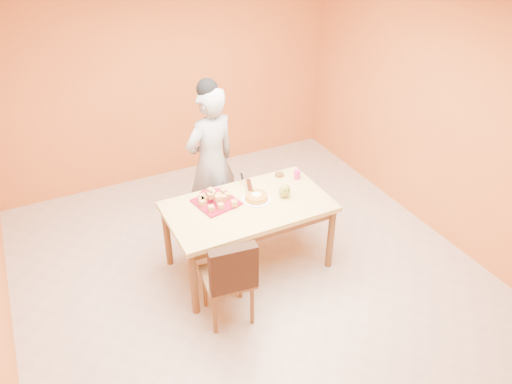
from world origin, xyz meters
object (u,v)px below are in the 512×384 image
checker_tin (279,175)px  pastry_platter (216,202)px  magenta_glass (297,175)px  dining_table (248,213)px  dining_chair (228,276)px  sponge_cake (256,197)px  egg_ornament (285,191)px  person (211,162)px  red_dinner_plate (212,195)px

checker_tin → pastry_platter: bearing=-167.1°
magenta_glass → checker_tin: 0.20m
dining_table → dining_chair: bearing=-129.8°
sponge_cake → checker_tin: (0.43, 0.31, -0.02)m
dining_chair → egg_ornament: (0.86, 0.53, 0.35)m
dining_chair → person: person is taller
dining_table → person: 0.81m
checker_tin → person: bearing=144.0°
dining_table → egg_ornament: bearing=-6.0°
sponge_cake → checker_tin: sponge_cake is taller
dining_table → magenta_glass: magenta_glass is taller
dining_chair → red_dinner_plate: (0.22, 0.88, 0.28)m
person → sponge_cake: size_ratio=7.68×
dining_chair → magenta_glass: 1.44m
red_dinner_plate → checker_tin: checker_tin is taller
egg_ornament → dining_table: bearing=-168.0°
red_dinner_plate → dining_chair: bearing=-104.1°
dining_table → pastry_platter: pastry_platter is taller
dining_table → pastry_platter: (-0.27, 0.16, 0.11)m
person → egg_ornament: (0.45, -0.83, -0.02)m
dining_chair → pastry_platter: dining_chair is taller
red_dinner_plate → sponge_cake: sponge_cake is taller
sponge_cake → pastry_platter: bearing=161.7°
dining_chair → red_dinner_plate: 0.95m
dining_table → pastry_platter: 0.33m
pastry_platter → checker_tin: 0.83m
sponge_cake → magenta_glass: magenta_glass is taller
pastry_platter → sponge_cake: 0.40m
dining_table → person: (-0.06, 0.79, 0.19)m
dining_table → dining_chair: 0.77m
dining_table → person: bearing=94.7°
egg_ornament → dining_chair: bearing=-130.1°
red_dinner_plate → magenta_glass: bearing=-5.2°
dining_table → red_dinner_plate: red_dinner_plate is taller
egg_ornament → magenta_glass: 0.39m
egg_ornament → checker_tin: size_ratio=1.62×
pastry_platter → egg_ornament: 0.69m
dining_chair → checker_tin: bearing=49.3°
dining_chair → magenta_glass: bearing=41.4°
dining_chair → person: size_ratio=0.55×
pastry_platter → sponge_cake: sponge_cake is taller
dining_chair → person: (0.41, 1.36, 0.37)m
dining_table → magenta_glass: size_ratio=17.12×
red_dinner_plate → egg_ornament: 0.73m
person → pastry_platter: (-0.21, -0.62, -0.09)m
sponge_cake → magenta_glass: 0.60m
dining_chair → red_dinner_plate: bearing=82.9°
dining_table → pastry_platter: bearing=148.6°
sponge_cake → red_dinner_plate: bearing=144.3°
person → dining_chair: bearing=57.4°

